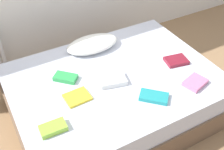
# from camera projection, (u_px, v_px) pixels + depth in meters

# --- Properties ---
(ground_plane) EXTENTS (8.00, 8.00, 0.00)m
(ground_plane) POSITION_uv_depth(u_px,v_px,m) (114.00, 112.00, 3.02)
(ground_plane) COLOR #93704C
(bed) EXTENTS (2.00, 1.50, 0.50)m
(bed) POSITION_uv_depth(u_px,v_px,m) (114.00, 95.00, 2.86)
(bed) COLOR brown
(bed) RESTS_ON ground
(pillow) EXTENTS (0.58, 0.33, 0.12)m
(pillow) POSITION_uv_depth(u_px,v_px,m) (92.00, 44.00, 3.02)
(pillow) COLOR white
(pillow) RESTS_ON bed
(textbook_white) EXTENTS (0.28, 0.23, 0.05)m
(textbook_white) POSITION_uv_depth(u_px,v_px,m) (112.00, 80.00, 2.62)
(textbook_white) COLOR white
(textbook_white) RESTS_ON bed
(textbook_green) EXTENTS (0.24, 0.24, 0.04)m
(textbook_green) POSITION_uv_depth(u_px,v_px,m) (66.00, 78.00, 2.65)
(textbook_green) COLOR green
(textbook_green) RESTS_ON bed
(textbook_yellow) EXTENTS (0.22, 0.19, 0.02)m
(textbook_yellow) POSITION_uv_depth(u_px,v_px,m) (77.00, 97.00, 2.46)
(textbook_yellow) COLOR yellow
(textbook_yellow) RESTS_ON bed
(textbook_maroon) EXTENTS (0.25, 0.20, 0.04)m
(textbook_maroon) POSITION_uv_depth(u_px,v_px,m) (176.00, 61.00, 2.85)
(textbook_maroon) COLOR maroon
(textbook_maroon) RESTS_ON bed
(textbook_lime) EXTENTS (0.21, 0.13, 0.05)m
(textbook_lime) POSITION_uv_depth(u_px,v_px,m) (53.00, 128.00, 2.18)
(textbook_lime) COLOR #8CC638
(textbook_lime) RESTS_ON bed
(textbook_teal) EXTENTS (0.28, 0.27, 0.03)m
(textbook_teal) POSITION_uv_depth(u_px,v_px,m) (154.00, 97.00, 2.46)
(textbook_teal) COLOR teal
(textbook_teal) RESTS_ON bed
(textbook_pink) EXTENTS (0.25, 0.21, 0.04)m
(textbook_pink) POSITION_uv_depth(u_px,v_px,m) (195.00, 82.00, 2.59)
(textbook_pink) COLOR pink
(textbook_pink) RESTS_ON bed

